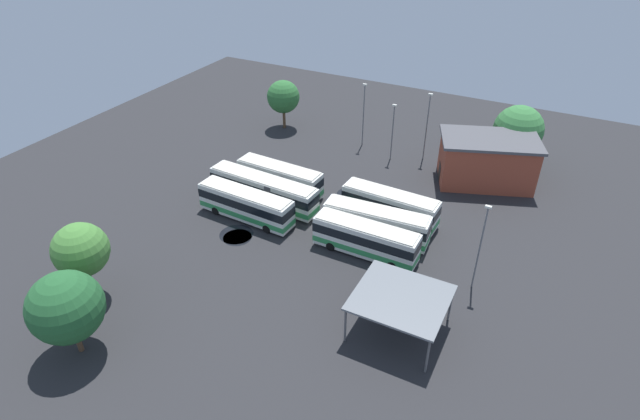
% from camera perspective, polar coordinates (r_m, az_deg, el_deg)
% --- Properties ---
extents(ground_plane, '(93.04, 93.04, 0.00)m').
position_cam_1_polar(ground_plane, '(59.45, -0.19, -1.02)').
color(ground_plane, '#28282B').
extents(bus_row0_slot0, '(11.21, 3.08, 3.61)m').
position_cam_1_polar(bus_row0_slot0, '(58.87, 7.74, 0.48)').
color(bus_row0_slot0, silver).
rests_on(bus_row0_slot0, ground_plane).
extents(bus_row0_slot1, '(11.65, 3.30, 3.61)m').
position_cam_1_polar(bus_row0_slot1, '(55.83, 6.23, -1.42)').
color(bus_row0_slot1, silver).
rests_on(bus_row0_slot1, ground_plane).
extents(bus_row0_slot2, '(11.14, 2.69, 3.61)m').
position_cam_1_polar(bus_row0_slot2, '(53.35, 5.07, -3.19)').
color(bus_row0_slot2, silver).
rests_on(bus_row0_slot2, ground_plane).
extents(bus_row1_slot0, '(11.26, 3.12, 3.61)m').
position_cam_1_polar(bus_row1_slot0, '(63.94, -4.48, 3.55)').
color(bus_row1_slot0, silver).
rests_on(bus_row1_slot0, ground_plane).
extents(bus_row1_slot1, '(14.19, 3.38, 3.61)m').
position_cam_1_polar(bus_row1_slot1, '(61.62, -6.23, 2.22)').
color(bus_row1_slot1, silver).
rests_on(bus_row1_slot1, ground_plane).
extents(bus_row1_slot2, '(11.85, 3.16, 3.61)m').
position_cam_1_polar(bus_row1_slot2, '(59.17, -8.19, 0.62)').
color(bus_row1_slot2, silver).
rests_on(bus_row1_slot2, ground_plane).
extents(depot_building, '(13.69, 10.88, 6.12)m').
position_cam_1_polar(depot_building, '(68.65, 17.96, 5.26)').
color(depot_building, '#99422D').
rests_on(depot_building, ground_plane).
extents(maintenance_shelter, '(7.76, 7.13, 3.86)m').
position_cam_1_polar(maintenance_shelter, '(44.24, 8.94, -9.65)').
color(maintenance_shelter, slate).
rests_on(maintenance_shelter, ground_plane).
extents(lamp_post_mid_lot, '(0.56, 0.28, 9.27)m').
position_cam_1_polar(lamp_post_mid_lot, '(49.35, 17.31, -3.69)').
color(lamp_post_mid_lot, slate).
rests_on(lamp_post_mid_lot, ground_plane).
extents(lamp_post_near_entrance, '(0.56, 0.28, 9.25)m').
position_cam_1_polar(lamp_post_near_entrance, '(74.37, 4.84, 10.67)').
color(lamp_post_near_entrance, slate).
rests_on(lamp_post_near_entrance, ground_plane).
extents(lamp_post_by_building, '(0.56, 0.28, 9.49)m').
position_cam_1_polar(lamp_post_by_building, '(71.54, 11.73, 9.24)').
color(lamp_post_by_building, slate).
rests_on(lamp_post_by_building, ground_plane).
extents(lamp_post_far_corner, '(0.56, 0.28, 8.02)m').
position_cam_1_polar(lamp_post_far_corner, '(70.97, 8.03, 8.76)').
color(lamp_post_far_corner, slate).
rests_on(lamp_post_far_corner, ground_plane).
extents(tree_northwest, '(5.00, 5.00, 7.87)m').
position_cam_1_polar(tree_northwest, '(50.71, -24.94, -4.04)').
color(tree_northwest, brown).
rests_on(tree_northwest, ground_plane).
extents(tree_south_edge, '(6.51, 6.51, 8.29)m').
position_cam_1_polar(tree_south_edge, '(73.65, 21.06, 8.27)').
color(tree_south_edge, brown).
rests_on(tree_south_edge, ground_plane).
extents(tree_northeast, '(4.95, 4.95, 7.51)m').
position_cam_1_polar(tree_northeast, '(80.11, -4.08, 12.37)').
color(tree_northeast, brown).
rests_on(tree_northeast, ground_plane).
extents(tree_east_edge, '(5.93, 5.93, 7.86)m').
position_cam_1_polar(tree_east_edge, '(45.81, -26.27, -9.62)').
color(tree_east_edge, brown).
rests_on(tree_east_edge, ground_plane).
extents(puddle_between_rows, '(3.76, 3.76, 0.01)m').
position_cam_1_polar(puddle_between_rows, '(57.76, -9.22, -2.67)').
color(puddle_between_rows, black).
rests_on(puddle_between_rows, ground_plane).
extents(puddle_front_lane, '(1.87, 1.87, 0.01)m').
position_cam_1_polar(puddle_front_lane, '(68.07, -4.55, 3.69)').
color(puddle_front_lane, black).
rests_on(puddle_front_lane, ground_plane).
extents(puddle_centre_drain, '(3.17, 3.17, 0.01)m').
position_cam_1_polar(puddle_centre_drain, '(57.26, -9.12, -3.01)').
color(puddle_centre_drain, black).
rests_on(puddle_centre_drain, ground_plane).
extents(puddle_back_corner, '(3.09, 3.09, 0.01)m').
position_cam_1_polar(puddle_back_corner, '(64.21, 3.23, 1.78)').
color(puddle_back_corner, black).
rests_on(puddle_back_corner, ground_plane).
extents(puddle_near_shelter, '(2.10, 2.10, 0.01)m').
position_cam_1_polar(puddle_near_shelter, '(62.92, 8.68, 0.69)').
color(puddle_near_shelter, black).
rests_on(puddle_near_shelter, ground_plane).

